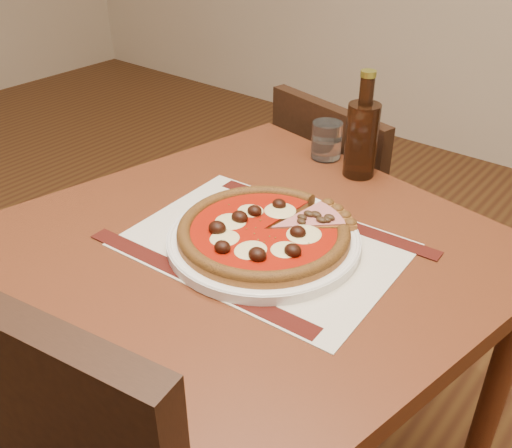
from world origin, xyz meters
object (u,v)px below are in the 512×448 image
(chair_far, at_px, (345,216))
(plate, at_px, (263,240))
(pizza, at_px, (263,231))
(water_glass, at_px, (327,140))
(table, at_px, (249,288))
(bottle, at_px, (362,136))

(chair_far, relative_size, plate, 2.44)
(pizza, distance_m, water_glass, 0.39)
(pizza, bearing_deg, plate, 66.12)
(table, relative_size, pizza, 3.12)
(plate, distance_m, pizza, 0.02)
(plate, xyz_separation_m, bottle, (-0.01, 0.34, 0.08))
(pizza, xyz_separation_m, water_glass, (-0.11, 0.37, 0.01))
(water_glass, bearing_deg, pizza, -73.00)
(bottle, bearing_deg, chair_far, 122.22)
(chair_far, bearing_deg, pizza, 118.98)
(plate, xyz_separation_m, pizza, (-0.00, -0.00, 0.02))
(bottle, bearing_deg, plate, -87.96)
(chair_far, relative_size, water_glass, 9.83)
(table, xyz_separation_m, chair_far, (-0.15, 0.60, -0.18))
(chair_far, xyz_separation_m, bottle, (0.16, -0.25, 0.37))
(plate, height_order, pizza, pizza)
(water_glass, xyz_separation_m, bottle, (0.10, -0.03, 0.05))
(table, distance_m, chair_far, 0.65)
(chair_far, relative_size, bottle, 3.62)
(water_glass, height_order, bottle, bottle)
(table, distance_m, pizza, 0.13)
(table, height_order, pizza, pizza)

